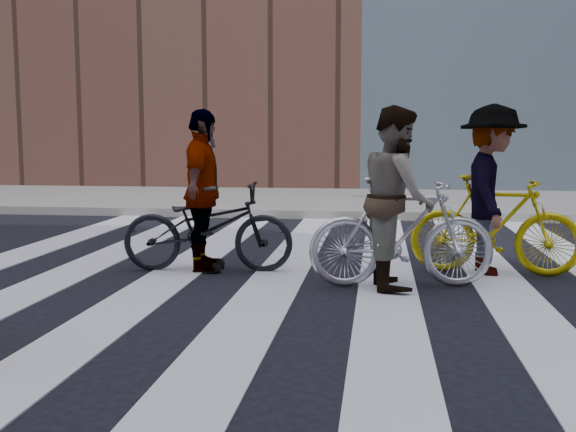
% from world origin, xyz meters
% --- Properties ---
extents(ground, '(100.00, 100.00, 0.00)m').
position_xyz_m(ground, '(0.00, 0.00, 0.00)').
color(ground, black).
rests_on(ground, ground).
extents(sidewalk_far, '(100.00, 5.00, 0.15)m').
position_xyz_m(sidewalk_far, '(0.00, 7.50, 0.07)').
color(sidewalk_far, gray).
rests_on(sidewalk_far, ground).
extents(zebra_crosswalk, '(8.25, 10.00, 0.01)m').
position_xyz_m(zebra_crosswalk, '(0.00, 0.00, 0.01)').
color(zebra_crosswalk, silver).
rests_on(zebra_crosswalk, ground).
extents(bike_silver_mid, '(1.81, 0.73, 1.06)m').
position_xyz_m(bike_silver_mid, '(0.68, -0.13, 0.53)').
color(bike_silver_mid, silver).
rests_on(bike_silver_mid, ground).
extents(bike_yellow_right, '(1.78, 0.70, 1.04)m').
position_xyz_m(bike_yellow_right, '(1.66, 0.62, 0.52)').
color(bike_yellow_right, '#CAB50B').
rests_on(bike_yellow_right, ground).
extents(bike_dark_rear, '(1.86, 0.77, 0.95)m').
position_xyz_m(bike_dark_rear, '(-1.35, 0.38, 0.48)').
color(bike_dark_rear, black).
rests_on(bike_dark_rear, ground).
extents(rider_mid, '(0.76, 0.92, 1.72)m').
position_xyz_m(rider_mid, '(0.63, -0.13, 0.86)').
color(rider_mid, slate).
rests_on(rider_mid, ground).
extents(rider_right, '(0.79, 1.21, 1.76)m').
position_xyz_m(rider_right, '(1.61, 0.62, 0.88)').
color(rider_right, slate).
rests_on(rider_right, ground).
extents(rider_rear, '(0.49, 1.04, 1.72)m').
position_xyz_m(rider_rear, '(-1.40, 0.38, 0.86)').
color(rider_rear, slate).
rests_on(rider_rear, ground).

